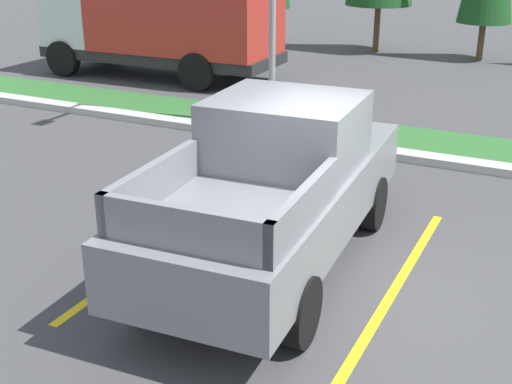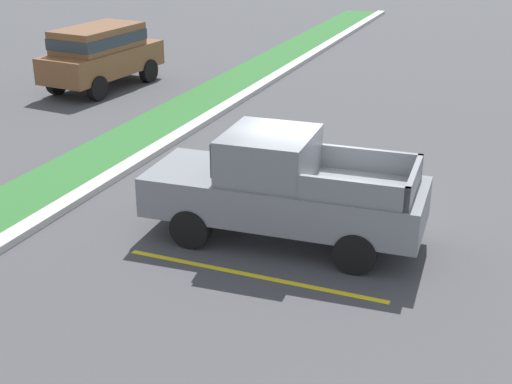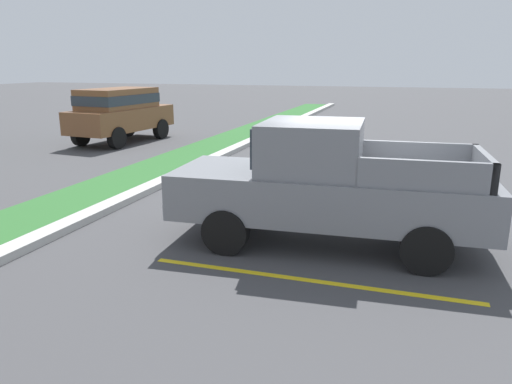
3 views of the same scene
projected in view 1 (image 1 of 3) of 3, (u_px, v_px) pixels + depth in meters
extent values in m
plane|color=#424244|center=(343.00, 288.00, 8.01)|extent=(120.00, 120.00, 0.00)
cube|color=yellow|center=(174.00, 239.00, 9.23)|extent=(0.12, 4.80, 0.01)
cube|color=yellow|center=(394.00, 290.00, 7.95)|extent=(0.12, 4.80, 0.01)
cube|color=#B2B2AD|center=(436.00, 160.00, 12.14)|extent=(56.00, 0.40, 0.15)
cube|color=#2D662D|center=(448.00, 146.00, 13.07)|extent=(56.00, 1.80, 0.06)
cylinder|color=black|center=(261.00, 186.00, 10.09)|extent=(0.33, 0.78, 0.76)
cylinder|color=black|center=(372.00, 203.00, 9.47)|extent=(0.33, 0.78, 0.76)
cylinder|color=black|center=(154.00, 279.00, 7.43)|extent=(0.33, 0.78, 0.76)
cylinder|color=black|center=(298.00, 311.00, 6.82)|extent=(0.33, 0.78, 0.76)
cube|color=slate|center=(276.00, 200.00, 8.27)|extent=(2.21, 5.30, 0.76)
cube|color=slate|center=(286.00, 131.00, 8.23)|extent=(1.85, 1.70, 0.84)
cube|color=#2D3842|center=(308.00, 111.00, 8.91)|extent=(1.62, 0.16, 0.63)
cube|color=slate|center=(153.00, 183.00, 7.11)|extent=(0.21, 1.90, 0.44)
cube|color=slate|center=(304.00, 208.00, 6.50)|extent=(0.21, 1.90, 0.44)
cube|color=slate|center=(183.00, 229.00, 6.03)|extent=(1.80, 0.21, 0.44)
cube|color=silver|center=(335.00, 157.00, 10.54)|extent=(1.81, 0.27, 0.28)
cylinder|color=black|center=(63.00, 58.00, 19.12)|extent=(1.01, 0.32, 1.00)
cylinder|color=black|center=(110.00, 47.00, 20.97)|extent=(1.01, 0.32, 1.00)
cylinder|color=black|center=(197.00, 72.00, 17.38)|extent=(1.01, 0.32, 1.00)
cylinder|color=black|center=(235.00, 58.00, 19.23)|extent=(1.01, 0.32, 1.00)
cube|color=#262626|center=(161.00, 54.00, 18.96)|extent=(6.84, 2.43, 0.30)
cube|color=silver|center=(85.00, 9.00, 19.56)|extent=(1.64, 2.33, 1.90)
cube|color=#B22D23|center=(183.00, 2.00, 18.11)|extent=(5.04, 2.49, 2.60)
cylinder|color=brown|center=(266.00, 25.00, 24.70)|extent=(0.20, 0.20, 1.24)
cylinder|color=brown|center=(377.00, 28.00, 22.81)|extent=(0.20, 0.20, 1.55)
cylinder|color=brown|center=(481.00, 41.00, 21.43)|extent=(0.20, 0.20, 1.17)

